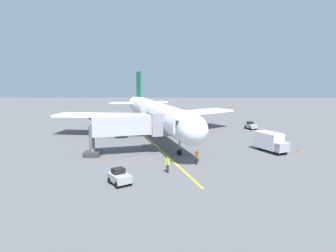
{
  "coord_description": "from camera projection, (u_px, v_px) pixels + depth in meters",
  "views": [
    {
      "loc": [
        -2.93,
        50.09,
        9.79
      ],
      "look_at": [
        -2.44,
        7.17,
        3.0
      ],
      "focal_mm": 31.53,
      "sensor_mm": 36.0,
      "label": 1
    }
  ],
  "objects": [
    {
      "name": "ground_crew_wing_walker",
      "position": [
        196.0,
        157.0,
        34.14
      ],
      "size": [
        0.46,
        0.38,
        1.71
      ],
      "color": "#23232D",
      "rests_on": "ground"
    },
    {
      "name": "tug_portside",
      "position": [
        251.0,
        126.0,
        58.48
      ],
      "size": [
        2.21,
        2.67,
        1.5
      ],
      "color": "#9E9EA3",
      "rests_on": "ground"
    },
    {
      "name": "belt_loader_near_nose",
      "position": [
        96.0,
        123.0,
        61.89
      ],
      "size": [
        1.97,
        4.71,
        2.32
      ],
      "color": "#9E9EA3",
      "rests_on": "ground"
    },
    {
      "name": "ground_crew_marshaller",
      "position": [
        168.0,
        165.0,
        31.16
      ],
      "size": [
        0.47,
        0.44,
        1.71
      ],
      "color": "#23232D",
      "rests_on": "ground"
    },
    {
      "name": "tug_rear_apron",
      "position": [
        120.0,
        177.0,
        27.74
      ],
      "size": [
        2.55,
        2.74,
        1.5
      ],
      "color": "#9E9EA3",
      "rests_on": "ground"
    },
    {
      "name": "ground_plane",
      "position": [
        154.0,
        137.0,
        51.04
      ],
      "size": [
        220.0,
        220.0,
        0.0
      ],
      "primitive_type": "plane",
      "color": "#565659"
    },
    {
      "name": "apron_lead_in_line",
      "position": [
        154.0,
        143.0,
        45.61
      ],
      "size": [
        11.54,
        38.44,
        0.01
      ],
      "primitive_type": "cube",
      "rotation": [
        0.0,
        0.0,
        0.29
      ],
      "color": "yellow",
      "rests_on": "ground"
    },
    {
      "name": "airplane",
      "position": [
        155.0,
        113.0,
        51.17
      ],
      "size": [
        33.39,
        39.55,
        11.5
      ],
      "color": "white",
      "rests_on": "ground"
    },
    {
      "name": "box_truck_starboard_side",
      "position": [
        271.0,
        142.0,
        40.12
      ],
      "size": [
        3.84,
        4.98,
        2.62
      ],
      "color": "#9E9EA3",
      "rests_on": "ground"
    },
    {
      "name": "safety_cone_nose_right",
      "position": [
        299.0,
        150.0,
        40.21
      ],
      "size": [
        0.32,
        0.32,
        0.55
      ],
      "primitive_type": "cone",
      "color": "#F2590F",
      "rests_on": "ground"
    },
    {
      "name": "jet_bridge",
      "position": [
        135.0,
        125.0,
        39.05
      ],
      "size": [
        11.43,
        5.72,
        5.4
      ],
      "color": "#B7B7BC",
      "rests_on": "ground"
    },
    {
      "name": "safety_cone_nose_left",
      "position": [
        107.0,
        159.0,
        35.77
      ],
      "size": [
        0.32,
        0.32,
        0.55
      ],
      "primitive_type": "cone",
      "color": "#F2590F",
      "rests_on": "ground"
    }
  ]
}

